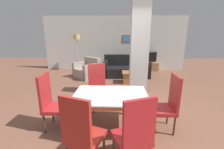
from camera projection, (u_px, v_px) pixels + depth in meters
name	position (u px, v px, depth m)	size (l,w,h in m)	color
ground_plane	(111.00, 128.00, 3.02)	(18.00, 18.00, 0.00)	brown
back_wall	(115.00, 43.00, 7.70)	(7.20, 0.09, 2.70)	silver
divider_pillar	(139.00, 52.00, 4.17)	(0.48, 0.38, 2.70)	silver
dining_table	(111.00, 102.00, 2.87)	(1.42, 1.01, 0.73)	brown
dining_chair_head_right	(168.00, 103.00, 2.84)	(0.46, 0.46, 1.11)	#AA2727
dining_chair_head_left	(52.00, 101.00, 2.90)	(0.46, 0.46, 1.11)	#AC2528
dining_chair_near_left	(81.00, 132.00, 1.99)	(0.59, 0.59, 1.11)	#B12921
dining_chair_far_left	(98.00, 85.00, 3.77)	(0.59, 0.59, 1.11)	#AC2828
dining_chair_near_right	(135.00, 133.00, 1.96)	(0.59, 0.59, 1.11)	#B02024
sofa	(126.00, 69.00, 6.67)	(2.00, 0.93, 0.92)	black
armchair	(87.00, 71.00, 6.47)	(1.24, 1.24, 0.84)	#A59587
coffee_table	(130.00, 77.00, 5.75)	(0.57, 0.51, 0.43)	#AA6B3F
bottle	(134.00, 69.00, 5.64)	(0.08, 0.08, 0.27)	#B2B7BC
tv_stand	(147.00, 66.00, 7.68)	(1.11, 0.40, 0.42)	#A47145
tv_screen	(147.00, 58.00, 7.56)	(0.99, 0.36, 0.51)	black
floor_lamp	(77.00, 41.00, 7.25)	(0.30, 0.30, 1.80)	#B7B7BC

